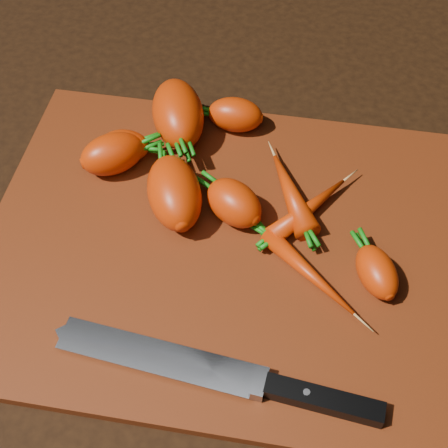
# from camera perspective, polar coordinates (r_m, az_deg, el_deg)

# --- Properties ---
(ground) EXTENTS (2.00, 2.00, 0.01)m
(ground) POSITION_cam_1_polar(r_m,az_deg,el_deg) (0.67, -0.14, -2.47)
(ground) COLOR black
(cutting_board) EXTENTS (0.50, 0.40, 0.01)m
(cutting_board) POSITION_cam_1_polar(r_m,az_deg,el_deg) (0.66, -0.14, -1.93)
(cutting_board) COLOR maroon
(cutting_board) RESTS_ON ground
(carrot_0) EXTENTS (0.09, 0.08, 0.05)m
(carrot_0) POSITION_cam_1_polar(r_m,az_deg,el_deg) (0.71, -10.16, 6.33)
(carrot_0) COLOR #C22D03
(carrot_0) RESTS_ON cutting_board
(carrot_1) EXTENTS (0.08, 0.08, 0.05)m
(carrot_1) POSITION_cam_1_polar(r_m,az_deg,el_deg) (0.66, 0.93, 1.94)
(carrot_1) COLOR #C22D03
(carrot_1) RESTS_ON cutting_board
(carrot_2) EXTENTS (0.09, 0.12, 0.06)m
(carrot_2) POSITION_cam_1_polar(r_m,az_deg,el_deg) (0.74, -4.23, 10.03)
(carrot_2) COLOR #C22D03
(carrot_2) RESTS_ON cutting_board
(carrot_3) EXTENTS (0.09, 0.11, 0.06)m
(carrot_3) POSITION_cam_1_polar(r_m,az_deg,el_deg) (0.66, -4.57, 2.87)
(carrot_3) COLOR #C22D03
(carrot_3) RESTS_ON cutting_board
(carrot_4) EXTENTS (0.07, 0.04, 0.04)m
(carrot_4) POSITION_cam_1_polar(r_m,az_deg,el_deg) (0.75, 1.05, 9.96)
(carrot_4) COLOR #C22D03
(carrot_4) RESTS_ON cutting_board
(carrot_5) EXTENTS (0.06, 0.04, 0.04)m
(carrot_5) POSITION_cam_1_polar(r_m,az_deg,el_deg) (0.73, -9.10, 7.07)
(carrot_5) COLOR #C22D03
(carrot_5) RESTS_ON cutting_board
(carrot_6) EXTENTS (0.06, 0.07, 0.04)m
(carrot_6) POSITION_cam_1_polar(r_m,az_deg,el_deg) (0.63, 13.80, -4.28)
(carrot_6) COLOR #C22D03
(carrot_6) RESTS_ON cutting_board
(carrot_7) EXTENTS (0.09, 0.10, 0.02)m
(carrot_7) POSITION_cam_1_polar(r_m,az_deg,el_deg) (0.67, 7.76, 1.43)
(carrot_7) COLOR #C22D03
(carrot_7) RESTS_ON cutting_board
(carrot_8) EXTENTS (0.11, 0.09, 0.02)m
(carrot_8) POSITION_cam_1_polar(r_m,az_deg,el_deg) (0.63, 7.76, -4.43)
(carrot_8) COLOR #C22D03
(carrot_8) RESTS_ON cutting_board
(carrot_9) EXTENTS (0.07, 0.11, 0.03)m
(carrot_9) POSITION_cam_1_polar(r_m,az_deg,el_deg) (0.68, 6.12, 2.86)
(carrot_9) COLOR #C22D03
(carrot_9) RESTS_ON cutting_board
(knife) EXTENTS (0.30, 0.06, 0.02)m
(knife) POSITION_cam_1_polar(r_m,az_deg,el_deg) (0.58, -4.56, -12.39)
(knife) COLOR gray
(knife) RESTS_ON cutting_board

